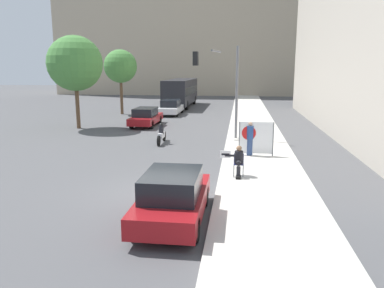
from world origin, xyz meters
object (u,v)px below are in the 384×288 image
(protest_banner, at_px, (256,138))
(car_on_road_midblock, at_px, (171,107))
(seated_protester, at_px, (238,160))
(pedestrian_behind, at_px, (250,138))
(parked_car_curbside, at_px, (173,197))
(city_bus_on_road, at_px, (181,91))
(street_tree_midblock, at_px, (120,66))
(street_tree_near_curb, at_px, (75,64))
(motorcycle_on_road, at_px, (161,135))
(car_on_road_nearest, at_px, (146,117))
(traffic_light_pole, at_px, (221,77))

(protest_banner, xyz_separation_m, car_on_road_midblock, (-7.34, 16.76, -0.31))
(seated_protester, bearing_deg, pedestrian_behind, 101.02)
(protest_banner, xyz_separation_m, parked_car_curbside, (-2.67, -8.17, -0.29))
(car_on_road_midblock, distance_m, city_bus_on_road, 7.44)
(seated_protester, distance_m, protest_banner, 3.83)
(street_tree_midblock, bearing_deg, street_tree_near_curb, -93.10)
(seated_protester, xyz_separation_m, city_bus_on_road, (-6.74, 27.85, 0.99))
(motorcycle_on_road, distance_m, street_tree_near_curb, 9.63)
(motorcycle_on_road, bearing_deg, protest_banner, -29.52)
(car_on_road_midblock, bearing_deg, city_bus_on_road, 91.70)
(pedestrian_behind, relative_size, motorcycle_on_road, 0.77)
(seated_protester, bearing_deg, car_on_road_nearest, 137.54)
(seated_protester, bearing_deg, car_on_road_midblock, 126.85)
(traffic_light_pole, xyz_separation_m, street_tree_near_curb, (-10.64, 3.07, 0.84))
(seated_protester, xyz_separation_m, parked_car_curbside, (-1.84, -4.45, -0.06))
(pedestrian_behind, bearing_deg, street_tree_midblock, -138.16)
(car_on_road_nearest, height_order, car_on_road_midblock, car_on_road_midblock)
(seated_protester, distance_m, car_on_road_midblock, 21.50)
(pedestrian_behind, relative_size, city_bus_on_road, 0.16)
(parked_car_curbside, bearing_deg, street_tree_near_curb, 121.99)
(street_tree_near_curb, bearing_deg, city_bus_on_road, 72.69)
(motorcycle_on_road, bearing_deg, traffic_light_pole, 26.54)
(protest_banner, height_order, street_tree_midblock, street_tree_midblock)
(seated_protester, bearing_deg, traffic_light_pole, 117.15)
(seated_protester, relative_size, city_bus_on_road, 0.12)
(seated_protester, bearing_deg, city_bus_on_road, 122.80)
(seated_protester, xyz_separation_m, street_tree_midblock, (-11.34, 20.40, 3.72))
(parked_car_curbside, bearing_deg, seated_protester, 67.49)
(protest_banner, bearing_deg, city_bus_on_road, 107.41)
(protest_banner, xyz_separation_m, city_bus_on_road, (-7.56, 24.12, 0.77))
(traffic_light_pole, bearing_deg, car_on_road_midblock, 113.93)
(pedestrian_behind, xyz_separation_m, motorcycle_on_road, (-5.10, 3.02, -0.46))
(parked_car_curbside, bearing_deg, city_bus_on_road, 98.62)
(seated_protester, distance_m, street_tree_midblock, 23.63)
(parked_car_curbside, xyz_separation_m, motorcycle_on_road, (-2.72, 11.22, -0.21))
(car_on_road_midblock, bearing_deg, seated_protester, -72.35)
(city_bus_on_road, bearing_deg, traffic_light_pole, -74.01)
(parked_car_curbside, relative_size, street_tree_near_curb, 0.63)
(car_on_road_midblock, xyz_separation_m, motorcycle_on_road, (1.96, -13.71, -0.19))
(traffic_light_pole, relative_size, street_tree_midblock, 0.91)
(parked_car_curbside, relative_size, car_on_road_midblock, 0.87)
(pedestrian_behind, bearing_deg, parked_car_curbside, -9.89)
(traffic_light_pole, bearing_deg, street_tree_near_curb, 163.92)
(car_on_road_nearest, xyz_separation_m, city_bus_on_road, (0.42, 14.58, 1.09))
(pedestrian_behind, distance_m, traffic_light_pole, 5.78)
(motorcycle_on_road, xyz_separation_m, street_tree_near_curb, (-7.26, 4.76, 4.17))
(parked_car_curbside, height_order, motorcycle_on_road, parked_car_curbside)
(street_tree_midblock, bearing_deg, car_on_road_nearest, -59.57)
(seated_protester, height_order, protest_banner, protest_banner)
(car_on_road_nearest, bearing_deg, pedestrian_behind, -51.02)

